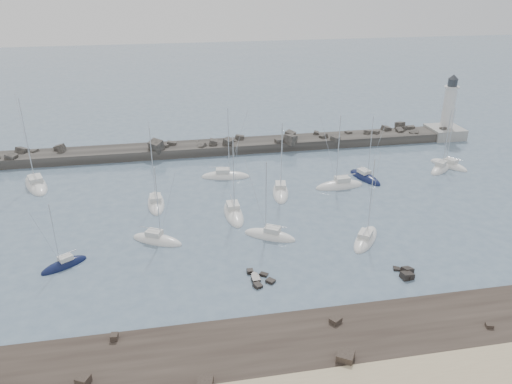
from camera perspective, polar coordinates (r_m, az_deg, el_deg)
The scene contains 19 objects.
ground at distance 69.60m, azimuth 2.23°, elevation -5.55°, with size 400.00×400.00×0.00m, color slate.
rock_shelf at distance 52.41m, azimuth 7.84°, elevation -17.36°, with size 140.00×12.00×1.77m.
rock_cluster_near at distance 61.37m, azimuth 0.46°, elevation -9.98°, with size 3.17×4.13×1.03m.
rock_cluster_far at distance 65.07m, azimuth 16.77°, elevation -8.98°, with size 2.48×3.45×1.71m.
breakwater at distance 102.87m, azimuth -6.47°, elevation 4.68°, with size 115.00×7.59×5.42m.
lighthouse at distance 118.51m, azimuth 20.89°, elevation 7.31°, with size 7.00×7.00×14.60m.
sailboat_1 at distance 94.44m, azimuth -23.82°, elevation 0.74°, with size 6.76×10.91×16.45m.
sailboat_2 at distance 68.40m, azimuth -21.06°, elevation -7.81°, with size 6.04×4.86×9.70m.
sailboat_3 at distance 81.29m, azimuth -11.35°, elevation -1.29°, with size 2.99×8.67×13.61m.
sailboat_4 at distance 90.10m, azimuth -3.52°, elevation 1.78°, with size 9.08×4.14×13.86m.
sailboat_5 at distance 70.39m, azimuth 1.60°, elevation -5.04°, with size 7.70×5.92×12.13m.
sailboat_6 at distance 83.59m, azimuth 2.82°, elevation -0.07°, with size 4.22×8.79×13.46m.
sailboat_7 at distance 71.14m, azimuth 12.40°, elevation -5.33°, with size 6.86×7.99×12.80m.
sailboat_8 at distance 91.55m, azimuth 12.34°, elevation 1.61°, with size 4.66×8.30×12.58m.
sailboat_9 at distance 87.15m, azimuth 9.53°, elevation 0.67°, with size 8.80×3.21×13.85m.
sailboat_10 at distance 101.85m, azimuth 21.16°, elevation 2.84°, with size 5.75×7.93×12.31m.
sailboat_12 at distance 99.59m, azimuth 20.36°, elevation 2.50°, with size 7.30×6.72×12.27m.
sailboat_13 at distance 76.42m, azimuth -2.58°, elevation -2.52°, with size 2.96×8.87×14.02m.
sailboat_14 at distance 70.61m, azimuth -11.24°, elevation -5.44°, with size 7.71×5.76×12.07m.
Camera 1 is at (-13.72, -58.74, 34.71)m, focal length 35.00 mm.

